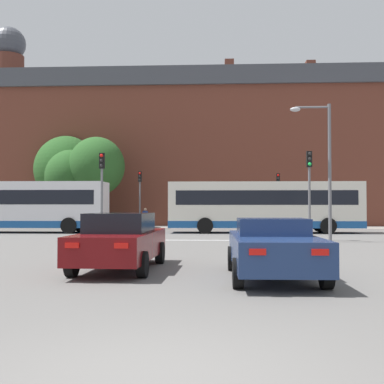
{
  "coord_description": "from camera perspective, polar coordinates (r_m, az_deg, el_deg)",
  "views": [
    {
      "loc": [
        0.6,
        -4.82,
        1.71
      ],
      "look_at": [
        -0.83,
        24.1,
        2.56
      ],
      "focal_mm": 45.0,
      "sensor_mm": 36.0,
      "label": 1
    }
  ],
  "objects": [
    {
      "name": "ground_plane",
      "position": [
        5.15,
        -4.31,
        -21.12
      ],
      "size": [
        400.0,
        400.0,
        0.0
      ],
      "primitive_type": "plane",
      "color": "#605E5B"
    },
    {
      "name": "stop_line_strip",
      "position": [
        24.17,
        1.41,
        -5.73
      ],
      "size": [
        8.62,
        0.3,
        0.01
      ],
      "primitive_type": "cube",
      "color": "silver",
      "rests_on": "ground_plane"
    },
    {
      "name": "far_pavement",
      "position": [
        37.95,
        1.93,
        -4.25
      ],
      "size": [
        69.58,
        2.5,
        0.01
      ],
      "primitive_type": "cube",
      "color": "gray",
      "rests_on": "ground_plane"
    },
    {
      "name": "brick_civic_building",
      "position": [
        49.41,
        -0.33,
        4.57
      ],
      "size": [
        48.48,
        15.92,
        20.54
      ],
      "color": "brown",
      "rests_on": "ground_plane"
    },
    {
      "name": "car_saloon_left",
      "position": [
        13.18,
        -8.47,
        -5.73
      ],
      "size": [
        2.05,
        4.75,
        1.52
      ],
      "rotation": [
        0.0,
        0.0,
        -0.03
      ],
      "color": "#600C0F",
      "rests_on": "ground_plane"
    },
    {
      "name": "car_roadster_right",
      "position": [
        11.62,
        9.59,
        -6.56
      ],
      "size": [
        2.07,
        4.65,
        1.42
      ],
      "rotation": [
        0.0,
        0.0,
        0.01
      ],
      "color": "navy",
      "rests_on": "ground_plane"
    },
    {
      "name": "bus_crossing_lead",
      "position": [
        31.1,
        8.55,
        -1.61
      ],
      "size": [
        12.15,
        2.68,
        3.23
      ],
      "rotation": [
        0.0,
        0.0,
        1.57
      ],
      "color": "silver",
      "rests_on": "ground_plane"
    },
    {
      "name": "bus_crossing_trailing",
      "position": [
        32.97,
        -19.12,
        -1.51
      ],
      "size": [
        10.43,
        2.66,
        3.26
      ],
      "rotation": [
        0.0,
        0.0,
        1.57
      ],
      "color": "silver",
      "rests_on": "ground_plane"
    },
    {
      "name": "traffic_light_far_left",
      "position": [
        37.43,
        -6.2,
        0.22
      ],
      "size": [
        0.26,
        0.31,
        4.39
      ],
      "color": "slate",
      "rests_on": "ground_plane"
    },
    {
      "name": "traffic_light_near_right",
      "position": [
        24.74,
        13.74,
        1.32
      ],
      "size": [
        0.26,
        0.31,
        4.47
      ],
      "color": "slate",
      "rests_on": "ground_plane"
    },
    {
      "name": "traffic_light_far_right",
      "position": [
        37.52,
        10.17,
        0.07
      ],
      "size": [
        0.26,
        0.31,
        4.22
      ],
      "color": "slate",
      "rests_on": "ground_plane"
    },
    {
      "name": "traffic_light_near_left",
      "position": [
        24.92,
        -10.65,
        1.22
      ],
      "size": [
        0.26,
        0.31,
        4.43
      ],
      "color": "slate",
      "rests_on": "ground_plane"
    },
    {
      "name": "street_lamp_junction",
      "position": [
        24.01,
        15.2,
        4.05
      ],
      "size": [
        1.95,
        0.36,
        6.64
      ],
      "color": "slate",
      "rests_on": "ground_plane"
    },
    {
      "name": "pedestrian_waiting",
      "position": [
        37.57,
        -5.57,
        -2.9
      ],
      "size": [
        0.4,
        0.46,
        1.56
      ],
      "rotation": [
        0.0,
        0.0,
        1.02
      ],
      "color": "brown",
      "rests_on": "ground_plane"
    },
    {
      "name": "pedestrian_walking_east",
      "position": [
        37.35,
        7.31,
        -2.87
      ],
      "size": [
        0.42,
        0.26,
        1.59
      ],
      "rotation": [
        0.0,
        0.0,
        3.04
      ],
      "color": "black",
      "rests_on": "ground_plane"
    },
    {
      "name": "pedestrian_walking_west",
      "position": [
        39.84,
        -11.19,
        -2.77
      ],
      "size": [
        0.4,
        0.46,
        1.6
      ],
      "rotation": [
        0.0,
        0.0,
        2.13
      ],
      "color": "#333851",
      "rests_on": "ground_plane"
    },
    {
      "name": "tree_by_building",
      "position": [
        40.12,
        -14.15,
        1.76
      ],
      "size": [
        4.15,
        4.15,
        6.27
      ],
      "color": "#4C3823",
      "rests_on": "ground_plane"
    },
    {
      "name": "tree_kerbside",
      "position": [
        43.46,
        -14.65,
        2.6
      ],
      "size": [
        5.56,
        5.56,
        7.84
      ],
      "color": "#4C3823",
      "rests_on": "ground_plane"
    },
    {
      "name": "tree_distant",
      "position": [
        39.08,
        -11.23,
        2.99
      ],
      "size": [
        4.46,
        4.46,
        7.22
      ],
      "color": "#4C3823",
      "rests_on": "ground_plane"
    }
  ]
}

